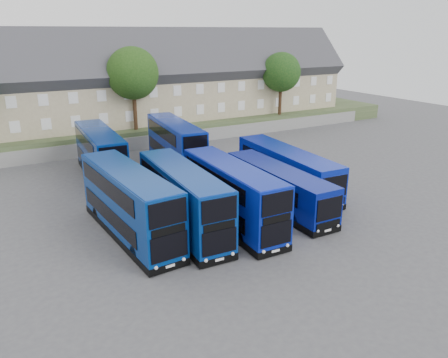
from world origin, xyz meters
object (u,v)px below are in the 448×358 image
(tree_mid, at_px, (134,75))
(coach_east_a, at_px, (278,188))
(tree_far, at_px, (286,66))
(tree_east, at_px, (282,74))
(dd_front_left, at_px, (130,205))
(dd_front_mid, at_px, (183,201))

(tree_mid, bearing_deg, coach_east_a, -82.70)
(coach_east_a, height_order, tree_far, tree_far)
(tree_far, bearing_deg, tree_east, -130.60)
(tree_mid, relative_size, tree_east, 1.12)
(dd_front_left, xyz_separation_m, tree_far, (34.22, 28.94, 5.56))
(coach_east_a, bearing_deg, dd_front_left, 177.15)
(coach_east_a, height_order, tree_mid, tree_mid)
(tree_east, relative_size, tree_far, 0.94)
(dd_front_left, height_order, tree_far, tree_far)
(dd_front_left, relative_size, dd_front_mid, 1.03)
(dd_front_left, bearing_deg, dd_front_mid, -18.75)
(dd_front_mid, distance_m, coach_east_a, 7.88)
(tree_east, height_order, tree_far, tree_far)
(tree_east, bearing_deg, coach_east_a, -126.88)
(dd_front_left, distance_m, tree_far, 45.16)
(coach_east_a, height_order, tree_east, tree_east)
(tree_far, bearing_deg, dd_front_left, -139.78)
(dd_front_left, height_order, coach_east_a, dd_front_left)
(coach_east_a, xyz_separation_m, tree_far, (23.03, 29.70, 6.21))
(coach_east_a, bearing_deg, tree_mid, 98.32)
(dd_front_mid, bearing_deg, tree_mid, 80.76)
(coach_east_a, xyz_separation_m, tree_mid, (-2.97, 23.20, 6.55))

